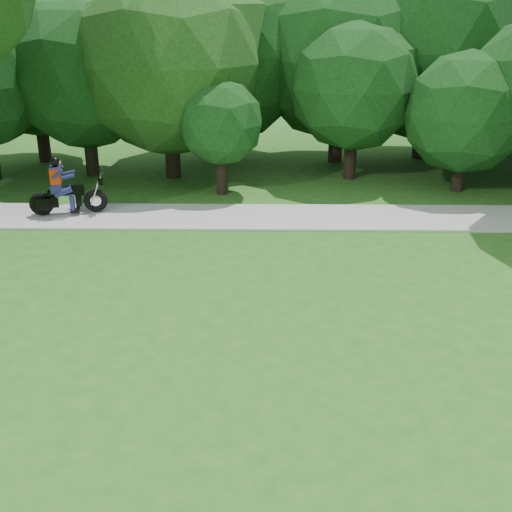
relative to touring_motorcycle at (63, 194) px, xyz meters
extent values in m
plane|color=#255A19|center=(6.41, -8.11, -0.64)|extent=(100.00, 100.00, 0.00)
cube|color=#9B9B96|center=(6.41, -0.11, -0.61)|extent=(60.00, 2.20, 0.06)
cylinder|color=black|center=(2.45, 4.28, 0.26)|extent=(0.50, 0.50, 1.80)
sphere|color=#154212|center=(2.45, 4.28, 3.12)|extent=(6.06, 6.06, 6.06)
cylinder|color=black|center=(11.40, 7.20, 0.26)|extent=(0.54, 0.54, 1.80)
sphere|color=black|center=(11.40, 7.20, 3.35)|extent=(6.77, 6.77, 6.77)
cylinder|color=black|center=(4.11, 7.05, 0.26)|extent=(0.52, 0.52, 1.80)
sphere|color=black|center=(4.11, 7.05, 3.23)|extent=(6.37, 6.37, 6.37)
cylinder|color=black|center=(-2.61, 6.43, 0.26)|extent=(0.45, 0.45, 1.80)
sphere|color=black|center=(-2.61, 6.43, 2.77)|extent=(4.98, 4.98, 4.98)
cylinder|color=black|center=(8.14, 6.57, 0.26)|extent=(0.50, 0.50, 1.80)
sphere|color=black|center=(8.14, 6.57, 3.12)|extent=(6.04, 6.04, 6.04)
cylinder|color=black|center=(11.59, 2.71, -0.04)|extent=(0.39, 0.39, 1.21)
sphere|color=black|center=(11.59, 2.71, 1.78)|extent=(3.73, 3.73, 3.73)
cylinder|color=black|center=(8.39, 4.17, 0.18)|extent=(0.41, 0.41, 1.65)
sphere|color=black|center=(8.39, 4.17, 2.36)|extent=(4.15, 4.15, 4.15)
cylinder|color=black|center=(-0.36, 4.54, 0.22)|extent=(0.44, 0.44, 1.73)
sphere|color=black|center=(-0.36, 4.54, 2.64)|extent=(4.78, 4.78, 4.78)
cylinder|color=black|center=(4.22, 2.28, 0.03)|extent=(0.33, 0.33, 1.35)
sphere|color=black|center=(4.22, 2.28, 1.55)|extent=(2.58, 2.58, 2.58)
torus|color=black|center=(-0.58, -0.14, -0.26)|extent=(0.68, 0.33, 0.66)
torus|color=black|center=(0.83, 0.20, -0.26)|extent=(0.68, 0.33, 0.66)
cube|color=black|center=(-0.04, -0.01, -0.21)|extent=(1.07, 0.46, 0.30)
cube|color=silver|center=(0.10, 0.02, -0.21)|extent=(0.51, 0.41, 0.37)
cube|color=black|center=(0.33, 0.08, 0.07)|extent=(0.54, 0.38, 0.24)
cube|color=black|center=(-0.15, -0.04, 0.03)|extent=(0.54, 0.40, 0.09)
cylinder|color=silver|center=(0.87, 0.20, 0.07)|extent=(0.37, 0.12, 0.84)
cylinder|color=silver|center=(1.02, 0.24, 0.47)|extent=(0.17, 0.59, 0.03)
cube|color=black|center=(-0.49, -0.33, -0.21)|extent=(0.41, 0.20, 0.32)
cube|color=black|center=(-0.58, 0.08, -0.21)|extent=(0.41, 0.20, 0.32)
cube|color=navy|center=(-0.15, -0.04, 0.16)|extent=(0.35, 0.41, 0.22)
cube|color=navy|center=(-0.14, -0.03, 0.50)|extent=(0.33, 0.44, 0.52)
cube|color=#FF2F05|center=(-0.14, -0.03, 0.52)|extent=(0.36, 0.48, 0.41)
sphere|color=black|center=(-0.11, -0.03, 0.89)|extent=(0.26, 0.26, 0.26)
camera|label=1|loc=(5.56, -16.89, 4.96)|focal=45.00mm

